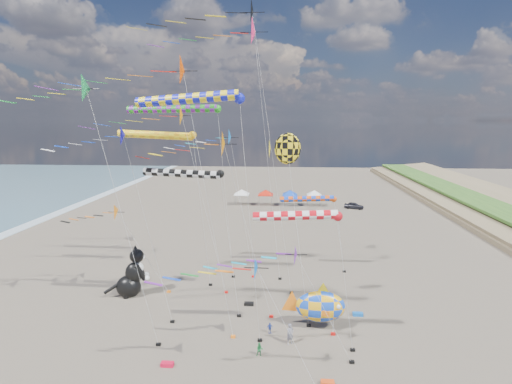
{
  "coord_description": "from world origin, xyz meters",
  "views": [
    {
      "loc": [
        3.07,
        -21.06,
        17.34
      ],
      "look_at": [
        0.59,
        12.0,
        11.4
      ],
      "focal_mm": 28.0,
      "sensor_mm": 36.0,
      "label": 1
    }
  ],
  "objects_px": {
    "person_adult": "(290,334)",
    "child_blue": "(270,328)",
    "cat_inflatable": "(130,271)",
    "fish_inflatable": "(320,306)",
    "parked_car": "(354,206)",
    "child_green": "(260,350)"
  },
  "relations": [
    {
      "from": "cat_inflatable",
      "to": "fish_inflatable",
      "type": "distance_m",
      "value": 19.01
    },
    {
      "from": "fish_inflatable",
      "to": "person_adult",
      "type": "xyz_separation_m",
      "value": [
        -2.48,
        -2.6,
        -1.16
      ]
    },
    {
      "from": "fish_inflatable",
      "to": "person_adult",
      "type": "distance_m",
      "value": 3.78
    },
    {
      "from": "child_green",
      "to": "parked_car",
      "type": "xyz_separation_m",
      "value": [
        15.45,
        51.94,
        0.11
      ]
    },
    {
      "from": "fish_inflatable",
      "to": "person_adult",
      "type": "bearing_deg",
      "value": -133.64
    },
    {
      "from": "person_adult",
      "to": "child_green",
      "type": "distance_m",
      "value": 2.93
    },
    {
      "from": "child_green",
      "to": "child_blue",
      "type": "distance_m",
      "value": 3.37
    },
    {
      "from": "child_green",
      "to": "cat_inflatable",
      "type": "bearing_deg",
      "value": 139.83
    },
    {
      "from": "fish_inflatable",
      "to": "child_blue",
      "type": "distance_m",
      "value": 4.55
    },
    {
      "from": "child_blue",
      "to": "cat_inflatable",
      "type": "bearing_deg",
      "value": 135.43
    },
    {
      "from": "child_green",
      "to": "child_blue",
      "type": "bearing_deg",
      "value": 74.33
    },
    {
      "from": "fish_inflatable",
      "to": "child_blue",
      "type": "height_order",
      "value": "fish_inflatable"
    },
    {
      "from": "person_adult",
      "to": "parked_car",
      "type": "xyz_separation_m",
      "value": [
        13.17,
        50.13,
        -0.2
      ]
    },
    {
      "from": "child_blue",
      "to": "parked_car",
      "type": "distance_m",
      "value": 50.85
    },
    {
      "from": "person_adult",
      "to": "child_green",
      "type": "relative_size",
      "value": 1.59
    },
    {
      "from": "person_adult",
      "to": "child_blue",
      "type": "height_order",
      "value": "person_adult"
    },
    {
      "from": "fish_inflatable",
      "to": "parked_car",
      "type": "xyz_separation_m",
      "value": [
        10.69,
        47.53,
        -1.36
      ]
    },
    {
      "from": "cat_inflatable",
      "to": "parked_car",
      "type": "height_order",
      "value": "cat_inflatable"
    },
    {
      "from": "parked_car",
      "to": "cat_inflatable",
      "type": "bearing_deg",
      "value": 166.02
    },
    {
      "from": "person_adult",
      "to": "child_blue",
      "type": "relative_size",
      "value": 1.8
    },
    {
      "from": "parked_car",
      "to": "fish_inflatable",
      "type": "bearing_deg",
      "value": -172.31
    },
    {
      "from": "cat_inflatable",
      "to": "person_adult",
      "type": "height_order",
      "value": "cat_inflatable"
    }
  ]
}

